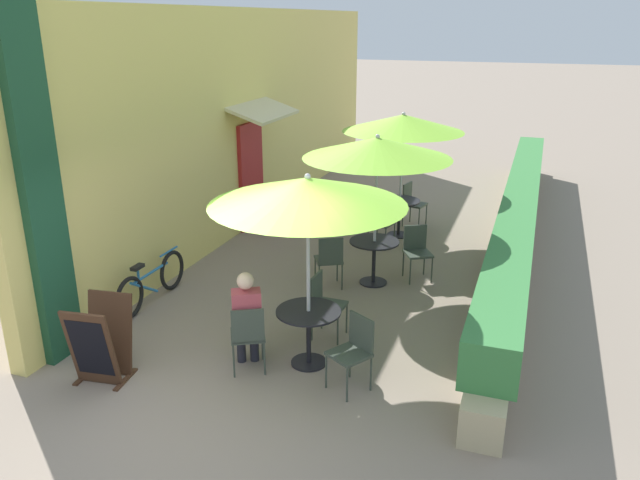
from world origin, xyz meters
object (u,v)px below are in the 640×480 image
(cafe_chair_near_right, at_px, (324,300))
(menu_board, at_px, (101,341))
(patio_umbrella_near, at_px, (308,191))
(cafe_chair_near_left, at_px, (354,347))
(patio_umbrella_mid, at_px, (377,148))
(cafe_chair_mid_left, at_px, (329,257))
(cafe_chair_mid_right, at_px, (417,248))
(cafe_chair_far_right, at_px, (412,201))
(patio_table_far, at_px, (399,210))
(bicycle_leaning, at_px, (152,282))
(patio_table_near, at_px, (309,325))
(patio_table_mid, at_px, (374,252))
(cafe_chair_far_left, at_px, (385,220))
(seated_patron_near_back, at_px, (247,316))
(patio_umbrella_far, at_px, (403,123))
(cafe_chair_near_back, at_px, (248,333))

(cafe_chair_near_right, distance_m, menu_board, 2.79)
(patio_umbrella_near, distance_m, cafe_chair_near_left, 1.82)
(patio_umbrella_mid, relative_size, cafe_chair_mid_left, 2.75)
(cafe_chair_mid_right, distance_m, cafe_chair_far_right, 2.79)
(patio_table_far, bearing_deg, cafe_chair_far_right, 82.76)
(patio_umbrella_mid, xyz_separation_m, bicycle_leaning, (-2.90, -1.82, -1.86))
(patio_table_near, height_order, patio_table_mid, same)
(cafe_chair_far_left, bearing_deg, seated_patron_near_back, -173.23)
(patio_umbrella_far, relative_size, cafe_chair_far_left, 2.75)
(patio_umbrella_mid, distance_m, cafe_chair_far_right, 3.56)
(patio_umbrella_mid, distance_m, cafe_chair_far_left, 2.39)
(patio_umbrella_near, relative_size, bicycle_leaning, 1.40)
(cafe_chair_near_right, xyz_separation_m, patio_table_far, (0.02, 4.35, 0.01))
(seated_patron_near_back, height_order, bicycle_leaning, seated_patron_near_back)
(patio_table_far, xyz_separation_m, bicycle_leaning, (-2.76, -4.24, -0.19))
(cafe_chair_near_back, relative_size, bicycle_leaning, 0.51)
(cafe_chair_far_right, distance_m, menu_board, 7.27)
(cafe_chair_near_back, relative_size, patio_table_mid, 1.11)
(patio_table_far, height_order, patio_umbrella_far, patio_umbrella_far)
(patio_table_near, relative_size, cafe_chair_near_right, 0.90)
(cafe_chair_near_right, distance_m, cafe_chair_near_back, 1.27)
(cafe_chair_near_right, xyz_separation_m, seated_patron_near_back, (-0.60, -1.05, 0.17))
(menu_board, bearing_deg, cafe_chair_mid_right, 49.01)
(cafe_chair_near_left, bearing_deg, bicycle_leaning, 12.87)
(patio_table_near, xyz_separation_m, patio_umbrella_mid, (0.10, 2.66, 1.66))
(cafe_chair_far_left, distance_m, bicycle_leaning, 4.41)
(patio_table_mid, height_order, bicycle_leaning, patio_table_mid)
(patio_table_mid, bearing_deg, menu_board, -120.68)
(cafe_chair_near_back, xyz_separation_m, patio_table_far, (0.57, 5.50, 0.01))
(patio_table_near, bearing_deg, patio_umbrella_far, 90.45)
(cafe_chair_near_left, bearing_deg, patio_umbrella_near, 5.96)
(cafe_chair_mid_left, height_order, cafe_chair_far_right, same)
(patio_table_mid, relative_size, bicycle_leaning, 0.46)
(cafe_chair_mid_right, relative_size, patio_umbrella_far, 0.36)
(patio_umbrella_far, bearing_deg, menu_board, -108.73)
(cafe_chair_near_right, xyz_separation_m, patio_table_mid, (0.16, 1.93, 0.01))
(patio_table_far, bearing_deg, patio_table_mid, -86.65)
(patio_table_near, bearing_deg, patio_umbrella_mid, 87.82)
(patio_umbrella_far, bearing_deg, patio_umbrella_near, -89.55)
(patio_umbrella_far, xyz_separation_m, cafe_chair_far_right, (0.09, 0.73, -1.67))
(cafe_chair_near_left, distance_m, cafe_chair_near_back, 1.27)
(cafe_chair_near_back, height_order, patio_umbrella_mid, patio_umbrella_mid)
(patio_table_near, xyz_separation_m, cafe_chair_mid_left, (-0.49, 2.23, -0.01))
(seated_patron_near_back, bearing_deg, cafe_chair_near_right, 31.68)
(seated_patron_near_back, bearing_deg, cafe_chair_mid_left, 57.63)
(patio_umbrella_near, distance_m, cafe_chair_mid_right, 3.59)
(patio_umbrella_near, bearing_deg, patio_umbrella_mid, 87.82)
(cafe_chair_near_left, distance_m, patio_table_mid, 3.03)
(patio_umbrella_mid, relative_size, cafe_chair_far_right, 2.75)
(bicycle_leaning, bearing_deg, menu_board, -71.57)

